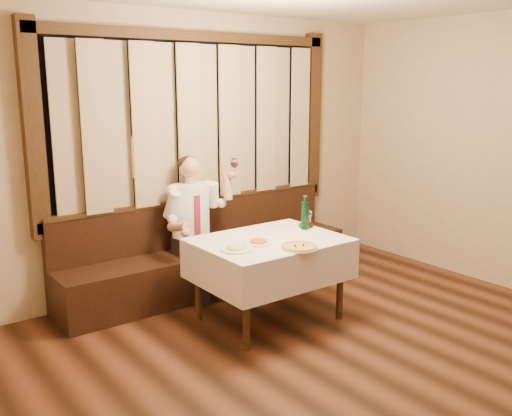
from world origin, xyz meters
TOP-DOWN VIEW (x-y plane):
  - room at (-0.00, 0.97)m, footprint 5.01×6.01m
  - banquette at (0.00, 2.72)m, footprint 3.20×0.61m
  - dining_table at (0.00, 1.70)m, footprint 1.27×0.97m
  - pizza at (0.02, 1.32)m, footprint 0.32×0.32m
  - pasta_red at (-0.17, 1.64)m, footprint 0.25×0.25m
  - pasta_cream at (-0.43, 1.59)m, footprint 0.27×0.27m
  - green_bottle at (0.47, 1.77)m, footprint 0.07×0.07m
  - table_wine_glass at (0.53, 1.78)m, footprint 0.07×0.07m
  - cruet_caddy at (0.53, 1.82)m, footprint 0.13×0.08m
  - seated_man at (-0.20, 2.63)m, footprint 0.77×0.57m

SIDE VIEW (x-z plane):
  - banquette at x=0.00m, z-range -0.16..0.78m
  - dining_table at x=0.00m, z-range 0.27..1.03m
  - pizza at x=0.02m, z-range 0.75..0.79m
  - pasta_red at x=-0.17m, z-range 0.75..0.83m
  - pasta_cream at x=-0.43m, z-range 0.75..0.84m
  - cruet_caddy at x=0.53m, z-range 0.74..0.87m
  - seated_man at x=-0.20m, z-range 0.12..1.52m
  - table_wine_glass at x=0.53m, z-range 0.80..0.98m
  - green_bottle at x=0.47m, z-range 0.73..1.05m
  - room at x=0.00m, z-range 0.09..2.91m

